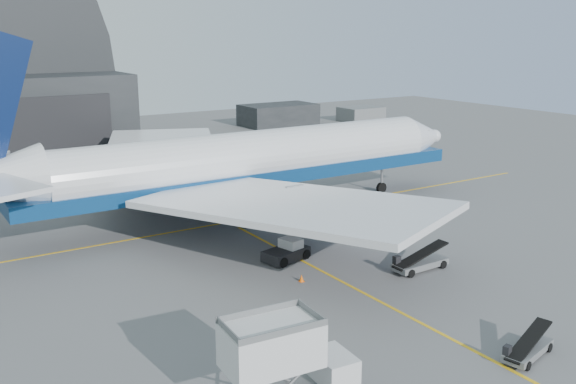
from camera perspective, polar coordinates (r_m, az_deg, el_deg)
ground at (r=45.22m, az=6.67°, el=-8.88°), size 200.00×200.00×0.00m
taxi_lines at (r=54.90m, az=-1.75°, el=-4.56°), size 80.00×42.12×0.02m
distant_bldg_a at (r=123.71m, az=-0.86°, el=5.96°), size 14.00×8.00×4.00m
distant_bldg_b at (r=130.30m, az=6.48°, el=6.29°), size 8.00×6.00×2.80m
airliner at (r=61.29m, az=-4.80°, el=2.56°), size 54.54×52.88×19.14m
catering_truck at (r=31.09m, az=-0.47°, el=-15.25°), size 6.93×3.06×4.65m
pushback_tug at (r=50.83m, az=-0.10°, el=-5.36°), size 4.04×2.89×1.70m
belt_loader_a at (r=38.89m, az=20.50°, el=-12.95°), size 4.24×2.20×1.58m
belt_loader_b at (r=49.76m, az=11.61°, el=-6.17°), size 4.94×1.82×1.88m
traffic_cone at (r=46.71m, az=1.21°, el=-7.68°), size 0.37×0.37×0.53m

